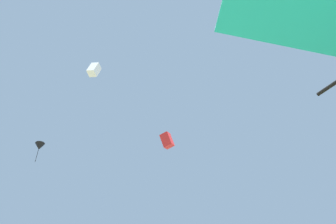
{
  "coord_description": "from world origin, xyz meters",
  "views": [
    {
      "loc": [
        -1.72,
        -0.51,
        0.83
      ],
      "look_at": [
        -0.12,
        2.3,
        3.22
      ],
      "focal_mm": 33.47,
      "sensor_mm": 36.0,
      "label": 1
    }
  ],
  "objects": [
    {
      "name": "distant_kite_white_mid_right",
      "position": [
        2.68,
        20.99,
        21.06
      ],
      "size": [
        1.38,
        1.12,
        1.48
      ],
      "color": "white"
    },
    {
      "name": "distant_kite_black_mid_left",
      "position": [
        0.94,
        34.56,
        19.27
      ],
      "size": [
        1.61,
        1.58,
        2.49
      ],
      "color": "black"
    },
    {
      "name": "distant_kite_red_high_right",
      "position": [
        9.05,
        18.57,
        14.11
      ],
      "size": [
        1.35,
        1.07,
        1.45
      ],
      "color": "red"
    }
  ]
}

